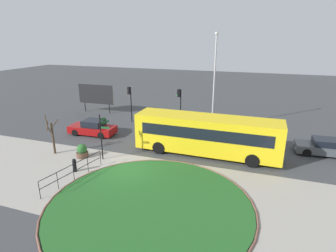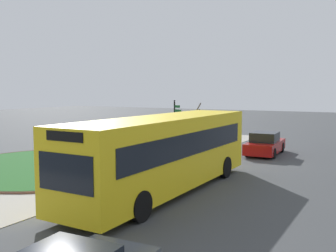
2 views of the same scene
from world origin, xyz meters
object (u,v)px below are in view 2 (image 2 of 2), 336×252
bollard_foreground (148,145)px  car_near_lane (265,144)px  street_tree_bare (199,127)px  signpost_directional (175,125)px  planter_near_signpost (184,146)px  bus_yellow (166,151)px

bollard_foreground → car_near_lane: car_near_lane is taller
car_near_lane → street_tree_bare: street_tree_bare is taller
signpost_directional → planter_near_signpost: 2.36m
bus_yellow → car_near_lane: size_ratio=2.50×
bus_yellow → bollard_foreground: bearing=-143.0°
car_near_lane → planter_near_signpost: 5.20m
signpost_directional → bus_yellow: size_ratio=0.32×
planter_near_signpost → street_tree_bare: bearing=-176.5°
signpost_directional → street_tree_bare: bearing=-174.8°
signpost_directional → car_near_lane: size_ratio=0.79×
signpost_directional → bus_yellow: bearing=26.0°
bus_yellow → planter_near_signpost: 9.74m
planter_near_signpost → street_tree_bare: (-2.52, -0.15, 1.06)m
car_near_lane → planter_near_signpost: car_near_lane is taller
signpost_directional → bollard_foreground: signpost_directional is taller
street_tree_bare → bus_yellow: bearing=18.8°
signpost_directional → bollard_foreground: bearing=-107.9°
street_tree_bare → signpost_directional: bearing=5.2°
signpost_directional → bus_yellow: (7.17, 3.50, -0.39)m
street_tree_bare → planter_near_signpost: bearing=3.5°
bollard_foreground → car_near_lane: 7.59m
car_near_lane → street_tree_bare: (-0.33, -4.87, 0.88)m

